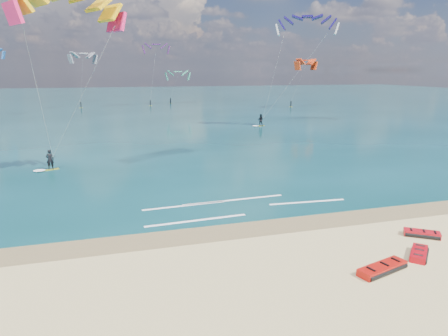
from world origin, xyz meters
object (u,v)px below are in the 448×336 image
(packed_kite_mid, at_px, (422,236))
(packed_kite_left, at_px, (382,272))
(kitesurfer_far, at_px, (284,67))
(packed_kite_right, at_px, (419,256))
(kitesurfer_main, at_px, (58,80))

(packed_kite_mid, bearing_deg, packed_kite_left, -113.43)
(kitesurfer_far, bearing_deg, packed_kite_mid, -127.84)
(packed_kite_right, xyz_separation_m, kitesurfer_main, (-17.73, 20.08, 8.03))
(kitesurfer_main, bearing_deg, packed_kite_mid, -65.63)
(packed_kite_mid, bearing_deg, kitesurfer_far, 111.86)
(packed_kite_left, height_order, kitesurfer_far, kitesurfer_far)
(packed_kite_right, relative_size, kitesurfer_far, 0.11)
(packed_kite_right, bearing_deg, packed_kite_mid, 1.39)
(packed_kite_left, relative_size, kitesurfer_far, 0.15)
(packed_kite_right, xyz_separation_m, kitesurfer_far, (11.92, 42.85, 9.29))
(kitesurfer_main, bearing_deg, kitesurfer_far, 14.56)
(kitesurfer_main, height_order, kitesurfer_far, kitesurfer_far)
(packed_kite_left, height_order, packed_kite_right, packed_kite_left)
(packed_kite_mid, height_order, kitesurfer_far, kitesurfer_far)
(packed_kite_left, bearing_deg, packed_kite_right, 0.98)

